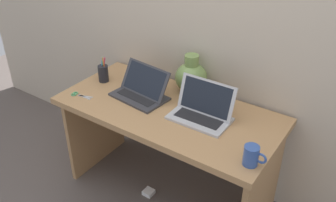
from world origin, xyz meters
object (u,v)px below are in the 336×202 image
at_px(power_brick, 149,192).
at_px(pen_cup, 103,73).
at_px(coffee_mug, 252,156).
at_px(scissors, 78,95).
at_px(green_vase, 191,76).
at_px(laptop_left, 142,89).
at_px(laptop_right, 203,109).

bearing_deg(power_brick, pen_cup, 164.21).
xyz_separation_m(coffee_mug, scissors, (-1.18, -0.00, -0.05)).
xyz_separation_m(scissors, power_brick, (0.46, 0.11, -0.69)).
xyz_separation_m(green_vase, power_brick, (-0.10, -0.35, -0.79)).
distance_m(laptop_left, coffee_mug, 0.86).
distance_m(laptop_right, pen_cup, 0.78).
relative_size(green_vase, coffee_mug, 2.14).
bearing_deg(coffee_mug, pen_cup, 168.59).
bearing_deg(pen_cup, scissors, -90.78).
bearing_deg(pen_cup, coffee_mug, -11.41).
bearing_deg(laptop_right, scissors, -163.72).
relative_size(green_vase, power_brick, 3.58).
relative_size(scissors, power_brick, 2.11).
distance_m(pen_cup, power_brick, 0.88).
xyz_separation_m(green_vase, pen_cup, (-0.56, -0.22, -0.04)).
distance_m(laptop_right, scissors, 0.81).
xyz_separation_m(laptop_right, green_vase, (-0.22, 0.23, 0.05)).
bearing_deg(coffee_mug, power_brick, 171.42).
xyz_separation_m(pen_cup, power_brick, (0.45, -0.13, -0.74)).
relative_size(green_vase, scissors, 1.70).
xyz_separation_m(laptop_left, scissors, (-0.34, -0.22, -0.05)).
xyz_separation_m(laptop_left, pen_cup, (-0.34, 0.02, 0.01)).
xyz_separation_m(laptop_right, power_brick, (-0.32, -0.12, -0.74)).
distance_m(green_vase, pen_cup, 0.60).
xyz_separation_m(laptop_right, coffee_mug, (0.40, -0.23, -0.00)).
bearing_deg(scissors, laptop_left, 32.59).
relative_size(laptop_left, laptop_right, 1.05).
bearing_deg(green_vase, power_brick, -106.50).
xyz_separation_m(laptop_left, coffee_mug, (0.83, -0.22, 0.00)).
xyz_separation_m(laptop_left, power_brick, (0.11, -0.11, -0.74)).
height_order(laptop_left, green_vase, green_vase).
bearing_deg(laptop_right, pen_cup, 179.23).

